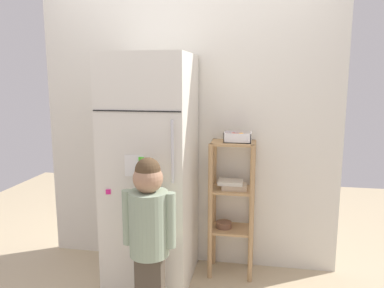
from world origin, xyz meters
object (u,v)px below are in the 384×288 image
at_px(refrigerator, 151,170).
at_px(child_standing, 149,223).
at_px(fruit_bin, 237,138).
at_px(pantry_shelf_unit, 232,199).

height_order(refrigerator, child_standing, refrigerator).
bearing_deg(refrigerator, fruit_bin, 16.42).
relative_size(refrigerator, child_standing, 1.61).
bearing_deg(child_standing, refrigerator, 104.42).
xyz_separation_m(child_standing, pantry_shelf_unit, (0.48, 0.70, -0.03)).
relative_size(child_standing, fruit_bin, 5.23).
bearing_deg(pantry_shelf_unit, fruit_bin, 13.83).
xyz_separation_m(refrigerator, child_standing, (0.13, -0.51, -0.22)).
height_order(refrigerator, fruit_bin, refrigerator).
height_order(pantry_shelf_unit, fruit_bin, fruit_bin).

